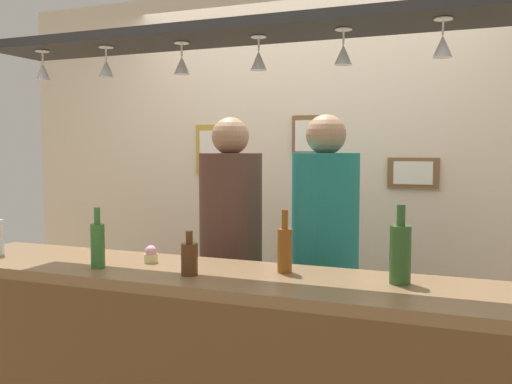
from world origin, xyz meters
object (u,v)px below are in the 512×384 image
(person_middle_brown_shirt, at_px, (231,243))
(person_right_teal_shirt, at_px, (325,249))
(bottle_champagne_green, at_px, (400,253))
(bottle_beer_brown_stubby, at_px, (189,258))
(cupcake, at_px, (151,255))
(picture_frame_caricature, at_px, (213,150))
(bottle_beer_green_import, at_px, (98,244))
(picture_frame_lower_pair, at_px, (413,173))
(picture_frame_crest, at_px, (306,136))
(bottle_beer_amber_tall, at_px, (285,248))

(person_middle_brown_shirt, xyz_separation_m, person_right_teal_shirt, (0.53, 0.00, 0.00))
(bottle_champagne_green, height_order, bottle_beer_brown_stubby, bottle_champagne_green)
(cupcake, xyz_separation_m, picture_frame_caricature, (-0.35, 1.34, 0.47))
(person_right_teal_shirt, height_order, bottle_beer_green_import, person_right_teal_shirt)
(person_middle_brown_shirt, bearing_deg, cupcake, -99.18)
(picture_frame_caricature, bearing_deg, picture_frame_lower_pair, 0.00)
(picture_frame_caricature, bearing_deg, bottle_champagne_green, -42.83)
(picture_frame_caricature, xyz_separation_m, picture_frame_crest, (0.66, 0.00, 0.09))
(bottle_beer_green_import, distance_m, cupcake, 0.24)
(cupcake, bearing_deg, picture_frame_lower_pair, 53.96)
(person_middle_brown_shirt, height_order, bottle_beer_brown_stubby, person_middle_brown_shirt)
(bottle_beer_amber_tall, height_order, picture_frame_lower_pair, picture_frame_lower_pair)
(bottle_beer_amber_tall, height_order, bottle_beer_green_import, same)
(picture_frame_lower_pair, bearing_deg, picture_frame_caricature, 180.00)
(cupcake, bearing_deg, person_middle_brown_shirt, 80.82)
(bottle_beer_amber_tall, height_order, picture_frame_crest, picture_frame_crest)
(bottle_beer_brown_stubby, bearing_deg, bottle_beer_amber_tall, 29.84)
(picture_frame_lower_pair, xyz_separation_m, picture_frame_caricature, (-1.33, 0.00, 0.14))
(picture_frame_caricature, distance_m, picture_frame_crest, 0.66)
(cupcake, bearing_deg, bottle_champagne_green, 0.59)
(bottle_beer_green_import, height_order, picture_frame_crest, picture_frame_crest)
(person_right_teal_shirt, distance_m, bottle_champagne_green, 0.78)
(person_right_teal_shirt, relative_size, bottle_beer_amber_tall, 6.63)
(bottle_beer_green_import, height_order, cupcake, bottle_beer_green_import)
(bottle_champagne_green, distance_m, picture_frame_lower_pair, 1.36)
(picture_frame_caricature, bearing_deg, bottle_beer_amber_tall, -53.48)
(bottle_beer_amber_tall, distance_m, cupcake, 0.62)
(bottle_beer_green_import, relative_size, picture_frame_crest, 1.00)
(person_middle_brown_shirt, height_order, cupcake, person_middle_brown_shirt)
(bottle_beer_green_import, distance_m, picture_frame_caricature, 1.59)
(bottle_champagne_green, height_order, bottle_beer_green_import, bottle_champagne_green)
(person_middle_brown_shirt, height_order, picture_frame_lower_pair, person_middle_brown_shirt)
(person_middle_brown_shirt, relative_size, picture_frame_caricature, 5.06)
(bottle_beer_amber_tall, xyz_separation_m, picture_frame_crest, (-0.31, 1.31, 0.49))
(picture_frame_lower_pair, height_order, picture_frame_crest, picture_frame_crest)
(bottle_champagne_green, bearing_deg, bottle_beer_amber_tall, 177.26)
(person_right_teal_shirt, bearing_deg, picture_frame_caricature, 144.09)
(person_middle_brown_shirt, relative_size, bottle_beer_green_import, 6.62)
(bottle_beer_green_import, relative_size, picture_frame_caricature, 0.76)
(bottle_beer_brown_stubby, height_order, picture_frame_crest, picture_frame_crest)
(person_right_teal_shirt, relative_size, bottle_beer_green_import, 6.63)
(bottle_champagne_green, distance_m, bottle_beer_amber_tall, 0.47)
(bottle_beer_amber_tall, bearing_deg, bottle_champagne_green, -2.74)
(person_right_teal_shirt, xyz_separation_m, cupcake, (-0.63, -0.63, 0.04))
(bottle_beer_brown_stubby, relative_size, cupcake, 2.31)
(cupcake, distance_m, picture_frame_crest, 1.48)
(bottle_champagne_green, relative_size, picture_frame_lower_pair, 1.00)
(person_middle_brown_shirt, relative_size, bottle_beer_brown_stubby, 9.56)
(person_middle_brown_shirt, bearing_deg, bottle_champagne_green, -32.31)
(bottle_champagne_green, height_order, bottle_beer_amber_tall, bottle_champagne_green)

